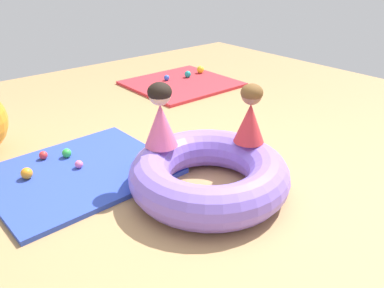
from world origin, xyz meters
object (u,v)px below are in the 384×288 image
inflatable_cushion (209,174)px  play_ball_blue (167,78)px  child_in_red (250,114)px  play_ball_green (67,153)px  play_ball_teal (188,74)px  child_in_pink (160,116)px  play_ball_red (43,155)px  play_ball_pink (79,164)px  play_ball_yellow (200,70)px  play_ball_blue_second (166,88)px  play_ball_orange (27,173)px

inflatable_cushion → play_ball_blue: bearing=59.7°
child_in_red → play_ball_green: child_in_red is taller
play_ball_blue → play_ball_green: play_ball_green is taller
child_in_red → play_ball_teal: (1.37, 2.43, -0.46)m
child_in_pink → play_ball_red: 1.21m
play_ball_pink → play_ball_red: 0.39m
child_in_red → play_ball_red: 1.83m
play_ball_blue → play_ball_yellow: 0.62m
play_ball_red → play_ball_blue_second: 2.12m
inflatable_cushion → play_ball_blue_second: (1.16, 2.11, -0.08)m
child_in_pink → play_ball_yellow: 3.10m
play_ball_blue_second → play_ball_orange: bearing=-153.9°
inflatable_cushion → child_in_pink: (-0.16, 0.38, 0.40)m
play_ball_blue → play_ball_yellow: size_ratio=0.74×
child_in_red → play_ball_green: 1.65m
child_in_red → play_ball_blue_second: bearing=-165.9°
play_ball_blue_second → inflatable_cushion: bearing=-118.7°
play_ball_pink → play_ball_blue_second: bearing=33.4°
inflatable_cushion → play_ball_blue: size_ratio=15.27×
child_in_red → play_ball_green: bearing=-105.7°
play_ball_blue → play_ball_pink: (-2.09, -1.56, -0.01)m
play_ball_blue → play_ball_yellow: play_ball_yellow is taller
child_in_red → play_ball_blue: 2.75m
play_ball_blue → play_ball_yellow: bearing=-1.9°
play_ball_blue_second → play_ball_red: bearing=-157.0°
play_ball_yellow → play_ball_green: size_ratio=1.32×
play_ball_yellow → play_ball_red: 3.11m
child_in_pink → play_ball_orange: bearing=38.9°
play_ball_orange → play_ball_pink: bearing=-15.2°
play_ball_pink → play_ball_teal: bearing=31.6°
child_in_red → play_ball_green: (-1.04, 1.20, -0.46)m
play_ball_yellow → play_ball_blue_second: 0.99m
play_ball_orange → play_ball_yellow: size_ratio=0.86×
play_ball_yellow → play_ball_blue_second: play_ball_yellow is taller
inflatable_cushion → play_ball_green: size_ratio=14.88×
play_ball_pink → play_ball_yellow: (2.71, 1.54, 0.02)m
inflatable_cushion → play_ball_yellow: inflatable_cushion is taller
child_in_red → play_ball_teal: size_ratio=4.97×
play_ball_orange → child_in_red: bearing=-36.3°
play_ball_blue_second → child_in_red: bearing=-109.3°
play_ball_pink → play_ball_red: size_ratio=0.92×
play_ball_red → play_ball_yellow: bearing=22.5°
play_ball_green → play_ball_orange: bearing=-160.6°
child_in_pink → play_ball_blue_second: (1.32, 1.73, -0.48)m
child_in_pink → play_ball_pink: bearing=26.5°
play_ball_orange → play_ball_teal: bearing=26.1°
play_ball_blue → play_ball_blue_second: size_ratio=1.08×
child_in_pink → play_ball_blue_second: 2.23m
play_ball_pink → child_in_pink: bearing=-49.9°
play_ball_teal → child_in_red: bearing=-119.5°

